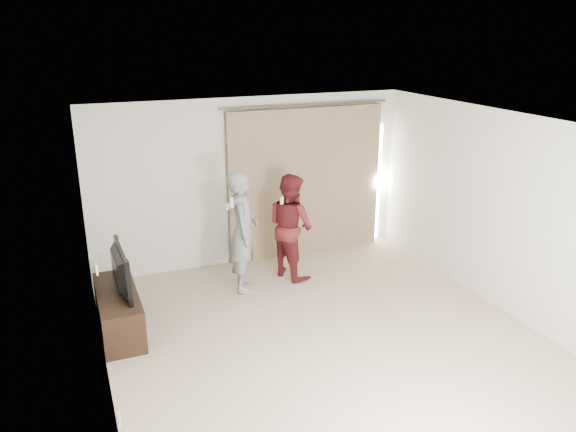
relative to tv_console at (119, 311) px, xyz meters
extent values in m
plane|color=#BBA78C|center=(2.27, -1.21, -0.26)|extent=(5.50, 5.50, 0.00)
cube|color=beige|center=(2.27, 1.54, 1.04)|extent=(5.00, 0.04, 2.60)
cube|color=beige|center=(-0.23, -1.21, 1.04)|extent=(0.04, 5.50, 2.60)
cube|color=silver|center=(-0.22, -0.81, 0.94)|extent=(0.02, 0.08, 0.12)
cube|color=silver|center=(-0.22, -2.11, 0.04)|extent=(0.02, 0.08, 0.12)
cube|color=white|center=(2.27, -1.21, 2.34)|extent=(5.00, 5.50, 0.01)
cube|color=#8E7357|center=(3.17, 1.47, 0.94)|extent=(2.60, 0.10, 2.40)
cylinder|color=#625B47|center=(3.17, 1.47, 2.18)|extent=(2.80, 0.03, 0.03)
cube|color=white|center=(4.53, 1.51, 0.79)|extent=(0.08, 0.04, 2.00)
cube|color=black|center=(0.00, 0.00, 0.00)|extent=(0.47, 1.37, 0.53)
imported|color=black|center=(0.00, 0.00, 0.54)|extent=(0.16, 0.98, 0.56)
cylinder|color=tan|center=(0.17, 0.84, -0.24)|extent=(0.31, 0.31, 0.05)
cylinder|color=tan|center=(0.17, 0.84, -0.03)|extent=(0.17, 0.17, 0.36)
imported|color=slate|center=(1.80, 0.54, 0.61)|extent=(0.62, 0.75, 1.75)
cube|color=silver|center=(1.62, 0.44, 1.08)|extent=(0.04, 0.04, 0.14)
cube|color=silver|center=(1.62, 0.66, 0.96)|extent=(0.05, 0.05, 0.09)
imported|color=#55161A|center=(2.59, 0.73, 0.53)|extent=(0.82, 0.92, 1.58)
cube|color=silver|center=(2.41, 0.63, 0.95)|extent=(0.04, 0.04, 0.14)
cube|color=silver|center=(2.41, 0.85, 0.84)|extent=(0.05, 0.05, 0.09)
camera|label=1|loc=(-0.40, -6.49, 3.31)|focal=35.00mm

